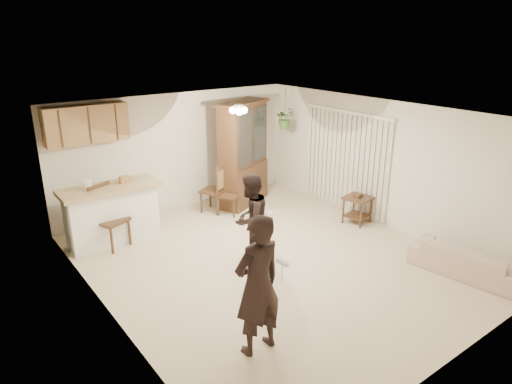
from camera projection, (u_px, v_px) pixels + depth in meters
floor at (271, 260)px, 7.80m from camera, size 6.50×6.50×0.00m
ceiling at (273, 115)px, 6.97m from camera, size 5.50×6.50×0.02m
wall_back at (177, 152)px, 9.83m from camera, size 5.50×0.02×2.50m
wall_front at (460, 271)px, 4.93m from camera, size 5.50×0.02×2.50m
wall_left at (104, 235)px, 5.83m from camera, size 0.02×6.50×2.50m
wall_right at (381, 164)px, 8.94m from camera, size 0.02×6.50×2.50m
breakfast_bar at (112, 216)px, 8.36m from camera, size 1.60×0.55×1.00m
bar_top at (109, 188)px, 8.17m from camera, size 1.75×0.70×0.08m
upper_cabinets at (86, 124)px, 8.34m from camera, size 1.50×0.34×0.70m
vertical_blinds at (345, 161)px, 9.65m from camera, size 0.06×2.30×2.10m
ceiling_fixture at (239, 110)px, 8.02m from camera, size 0.36×0.36×0.20m
hanging_plant at (285, 118)px, 10.29m from camera, size 0.43×0.37×0.48m
plant_cord at (285, 104)px, 10.19m from camera, size 0.01×0.01×0.65m
sofa at (468, 253)px, 7.25m from camera, size 0.99×1.96×0.73m
adult at (258, 285)px, 5.34m from camera, size 0.67×0.45×1.80m
child at (250, 224)px, 7.58m from camera, size 0.79×0.71×1.35m
china_hutch at (243, 154)px, 10.06m from camera, size 1.56×1.12×2.30m
side_table at (357, 209)px, 9.25m from camera, size 0.59×0.59×0.62m
chair_bar at (112, 230)px, 8.21m from camera, size 0.67×0.67×1.15m
chair_hutch_left at (229, 202)px, 9.71m from camera, size 0.59×0.59×0.96m
chair_hutch_right at (214, 198)px, 9.83m from camera, size 0.65×0.65×1.07m
controller_adult at (282, 262)px, 4.87m from camera, size 0.05×0.16×0.05m
controller_child at (269, 213)px, 7.30m from camera, size 0.08×0.14×0.04m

